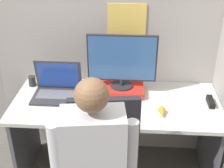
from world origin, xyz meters
TOP-DOWN VIEW (x-y plane):
  - cubicle_panel_back at (0.00, 0.73)m, footprint 2.13×0.05m
  - desk at (0.00, 0.35)m, footprint 1.63×0.71m
  - paper_box at (0.04, 0.50)m, footprint 0.36×0.26m
  - monitor at (0.04, 0.50)m, footprint 0.55×0.18m
  - laptop at (-0.48, 0.40)m, footprint 0.38×0.26m
  - mouse at (-0.18, 0.27)m, footprint 0.06×0.04m
  - stapler at (0.73, 0.36)m, footprint 0.04×0.14m
  - carrot_toy at (0.35, 0.17)m, footprint 0.05×0.13m
  - pen_cup at (-0.73, 0.56)m, footprint 0.06×0.06m

SIDE VIEW (x-z plane):
  - desk at x=0.00m, z-range 0.20..0.94m
  - cubicle_panel_back at x=0.00m, z-range 0.00..1.48m
  - mouse at x=-0.18m, z-range 0.74..0.77m
  - stapler at x=0.73m, z-range 0.74..0.78m
  - carrot_toy at x=0.35m, z-range 0.74..0.79m
  - paper_box at x=0.04m, z-range 0.74..0.80m
  - pen_cup at x=-0.73m, z-range 0.74..0.83m
  - laptop at x=-0.48m, z-range 0.66..0.93m
  - monitor at x=0.04m, z-range 0.81..1.24m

